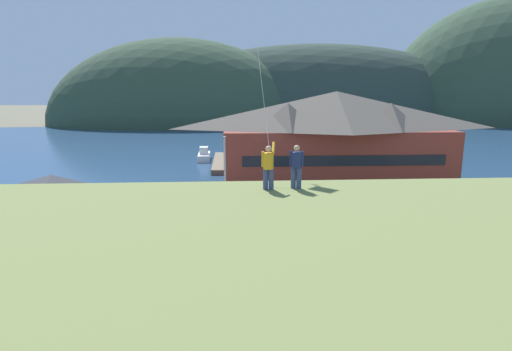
# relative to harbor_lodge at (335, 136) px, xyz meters

# --- Properties ---
(ground_plane) EXTENTS (600.00, 600.00, 0.00)m
(ground_plane) POSITION_rel_harbor_lodge_xyz_m (-8.66, -21.54, -5.62)
(ground_plane) COLOR #66604C
(parking_lot_pad) EXTENTS (40.00, 20.00, 0.10)m
(parking_lot_pad) POSITION_rel_harbor_lodge_xyz_m (-8.66, -16.54, -5.57)
(parking_lot_pad) COLOR slate
(parking_lot_pad) RESTS_ON ground
(bay_water) EXTENTS (360.00, 84.00, 0.03)m
(bay_water) POSITION_rel_harbor_lodge_xyz_m (-8.66, 38.46, -5.61)
(bay_water) COLOR navy
(bay_water) RESTS_ON ground
(far_hill_west_ridge) EXTENTS (83.79, 49.88, 54.30)m
(far_hill_west_ridge) POSITION_rel_harbor_lodge_xyz_m (-28.74, 90.47, -5.62)
(far_hill_west_ridge) COLOR #334733
(far_hill_west_ridge) RESTS_ON ground
(far_hill_east_peak) EXTENTS (136.33, 44.67, 52.52)m
(far_hill_east_peak) POSITION_rel_harbor_lodge_xyz_m (18.72, 96.39, -5.62)
(far_hill_east_peak) COLOR #2D3D33
(far_hill_east_peak) RESTS_ON ground
(far_hill_center_saddle) EXTENTS (90.07, 62.63, 83.95)m
(far_hill_center_saddle) POSITION_rel_harbor_lodge_xyz_m (85.68, 96.21, -5.62)
(far_hill_center_saddle) COLOR #334733
(far_hill_center_saddle) RESTS_ON ground
(harbor_lodge) EXTENTS (26.72, 10.42, 10.59)m
(harbor_lodge) POSITION_rel_harbor_lodge_xyz_m (0.00, 0.00, 0.00)
(harbor_lodge) COLOR brown
(harbor_lodge) RESTS_ON ground
(storage_shed_near_lot) EXTENTS (7.99, 4.96, 5.07)m
(storage_shed_near_lot) POSITION_rel_harbor_lodge_xyz_m (-24.02, -17.85, -2.99)
(storage_shed_near_lot) COLOR #474C56
(storage_shed_near_lot) RESTS_ON ground
(storage_shed_waterside) EXTENTS (4.77, 5.10, 4.58)m
(storage_shed_waterside) POSITION_rel_harbor_lodge_xyz_m (-5.47, 1.55, -3.25)
(storage_shed_waterside) COLOR beige
(storage_shed_waterside) RESTS_ON ground
(wharf_dock) EXTENTS (3.20, 15.52, 0.70)m
(wharf_dock) POSITION_rel_harbor_lodge_xyz_m (-12.87, 13.48, -5.27)
(wharf_dock) COLOR #70604C
(wharf_dock) RESTS_ON ground
(moored_boat_wharfside) EXTENTS (1.93, 5.70, 2.16)m
(moored_boat_wharfside) POSITION_rel_harbor_lodge_xyz_m (-16.09, 17.63, -4.90)
(moored_boat_wharfside) COLOR silver
(moored_boat_wharfside) RESTS_ON ground
(moored_boat_outer_mooring) EXTENTS (3.08, 7.60, 2.16)m
(moored_boat_outer_mooring) POSITION_rel_harbor_lodge_xyz_m (-9.33, 16.74, -4.90)
(moored_boat_outer_mooring) COLOR #23564C
(moored_boat_outer_mooring) RESTS_ON ground
(parked_car_back_row_right) EXTENTS (4.32, 2.30, 1.82)m
(parked_car_back_row_right) POSITION_rel_harbor_lodge_xyz_m (-7.48, -20.22, -4.56)
(parked_car_back_row_right) COLOR silver
(parked_car_back_row_right) RESTS_ON parking_lot_pad
(parked_car_mid_row_near) EXTENTS (4.30, 2.25, 1.82)m
(parked_car_mid_row_near) POSITION_rel_harbor_lodge_xyz_m (-13.49, -20.15, -4.56)
(parked_car_mid_row_near) COLOR slate
(parked_car_mid_row_near) RESTS_ON parking_lot_pad
(parked_car_front_row_red) EXTENTS (4.24, 2.14, 1.82)m
(parked_car_front_row_red) POSITION_rel_harbor_lodge_xyz_m (3.14, -21.10, -4.56)
(parked_car_front_row_red) COLOR silver
(parked_car_front_row_red) RESTS_ON parking_lot_pad
(parked_car_back_row_left) EXTENTS (4.20, 2.06, 1.82)m
(parked_car_back_row_left) POSITION_rel_harbor_lodge_xyz_m (2.51, -15.51, -4.56)
(parked_car_back_row_left) COLOR #236633
(parked_car_back_row_left) RESTS_ON parking_lot_pad
(parked_car_corner_spot) EXTENTS (4.23, 2.12, 1.82)m
(parked_car_corner_spot) POSITION_rel_harbor_lodge_xyz_m (-19.46, -21.90, -4.56)
(parked_car_corner_spot) COLOR #B28923
(parked_car_corner_spot) RESTS_ON parking_lot_pad
(parked_car_front_row_end) EXTENTS (4.30, 2.25, 1.82)m
(parked_car_front_row_end) POSITION_rel_harbor_lodge_xyz_m (-15.74, -14.69, -4.56)
(parked_car_front_row_end) COLOR silver
(parked_car_front_row_end) RESTS_ON parking_lot_pad
(parked_car_mid_row_center) EXTENTS (4.31, 2.28, 1.82)m
(parked_car_mid_row_center) POSITION_rel_harbor_lodge_xyz_m (-5.72, -14.03, -4.56)
(parked_car_mid_row_center) COLOR black
(parked_car_mid_row_center) RESTS_ON parking_lot_pad
(parked_car_front_row_silver) EXTENTS (4.27, 2.19, 1.82)m
(parked_car_front_row_silver) POSITION_rel_harbor_lodge_xyz_m (7.44, -15.78, -4.56)
(parked_car_front_row_silver) COLOR slate
(parked_car_front_row_silver) RESTS_ON parking_lot_pad
(parking_light_pole) EXTENTS (0.24, 0.78, 6.71)m
(parking_light_pole) POSITION_rel_harbor_lodge_xyz_m (-12.38, -10.98, -1.63)
(parking_light_pole) COLOR #ADADB2
(parking_light_pole) RESTS_ON parking_lot_pad
(person_kite_flyer) EXTENTS (0.58, 0.63, 1.86)m
(person_kite_flyer) POSITION_rel_harbor_lodge_xyz_m (-10.35, -29.95, 2.14)
(person_kite_flyer) COLOR #384770
(person_kite_flyer) RESTS_ON grassy_hill_foreground
(person_companion) EXTENTS (0.53, 0.40, 1.74)m
(person_companion) POSITION_rel_harbor_lodge_xyz_m (-9.22, -29.84, 2.12)
(person_companion) COLOR #384770
(person_companion) RESTS_ON grassy_hill_foreground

